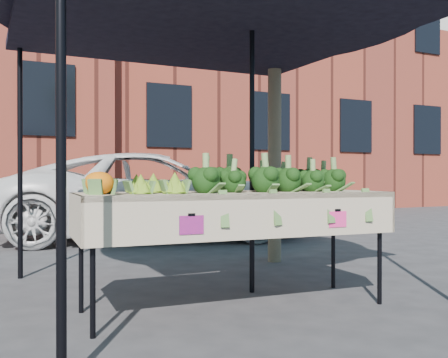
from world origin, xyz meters
TOP-DOWN VIEW (x-y plane):
  - ground at (0.00, 0.00)m, footprint 90.00×90.00m
  - table at (-0.01, -0.14)m, footprint 2.44×0.94m
  - canopy at (0.02, 0.35)m, footprint 3.16×3.16m
  - broccoli_heap at (0.32, -0.12)m, footprint 1.47×0.57m
  - romanesco_cluster at (-0.67, -0.11)m, footprint 0.43×0.57m
  - cauliflower_pair at (-1.04, -0.08)m, footprint 0.23×0.43m
  - vehicle at (0.81, 4.37)m, footprint 1.92×2.59m
  - street_tree at (1.38, 1.56)m, footprint 2.34×2.34m
  - building_right at (7.00, 12.50)m, footprint 12.00×8.00m

SIDE VIEW (x-z plane):
  - ground at x=0.00m, z-range 0.00..0.00m
  - table at x=-0.01m, z-range 0.00..0.90m
  - cauliflower_pair at x=-1.04m, z-range 0.90..1.08m
  - romanesco_cluster at x=-0.67m, z-range 0.90..1.10m
  - broccoli_heap at x=0.32m, z-range 0.90..1.16m
  - canopy at x=0.02m, z-range 0.00..2.74m
  - street_tree at x=1.38m, z-range 0.00..4.62m
  - vehicle at x=0.81m, z-range 0.00..5.02m
  - building_right at x=7.00m, z-range 0.00..8.50m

